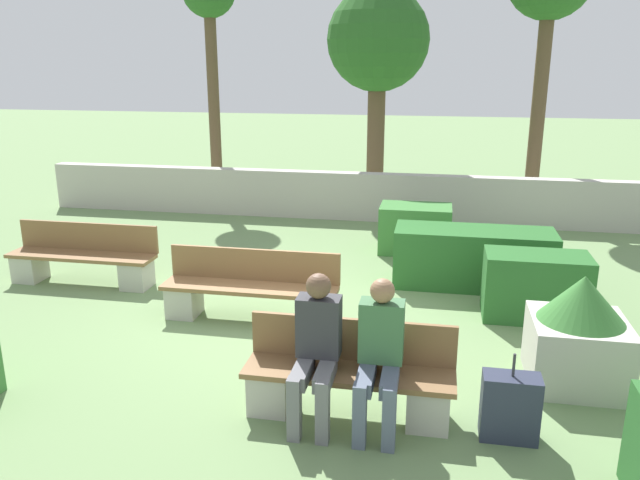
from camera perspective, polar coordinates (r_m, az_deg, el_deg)
ground_plane at (r=7.73m, az=-2.98°, el=-7.32°), size 60.00×60.00×0.00m
perimeter_wall at (r=12.47m, az=2.62°, el=4.05°), size 12.64×0.30×0.94m
bench_front at (r=5.70m, az=2.64°, el=-12.76°), size 1.87×0.49×0.84m
bench_left_side at (r=9.48m, az=-20.83°, el=-1.77°), size 2.12×0.48×0.84m
bench_right_side at (r=7.69m, az=-6.37°, el=-4.84°), size 2.16×0.48×0.84m
person_seated_man at (r=5.43m, az=-0.35°, el=-9.42°), size 0.38×0.64×1.33m
person_seated_woman at (r=5.36m, az=5.48°, el=-9.94°), size 0.38×0.64×1.32m
hedge_block_near_left at (r=8.99m, az=13.83°, el=-1.60°), size 2.18×0.79×0.82m
hedge_block_mid_left at (r=10.42m, az=8.69°, el=1.02°), size 1.16×0.74×0.78m
hedge_block_mid_right at (r=8.08m, az=19.09°, el=-4.04°), size 1.24×0.65×0.82m
planter_corner_left at (r=6.59m, az=22.57°, el=-7.84°), size 0.90×0.90×1.12m
suitcase at (r=5.61m, az=16.97°, el=-14.41°), size 0.47×0.25×0.78m
tree_leftmost at (r=14.40m, az=-10.08°, el=20.18°), size 1.15×1.15×5.09m
tree_center_left at (r=13.68m, az=5.32°, el=17.45°), size 2.14×2.14×4.56m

